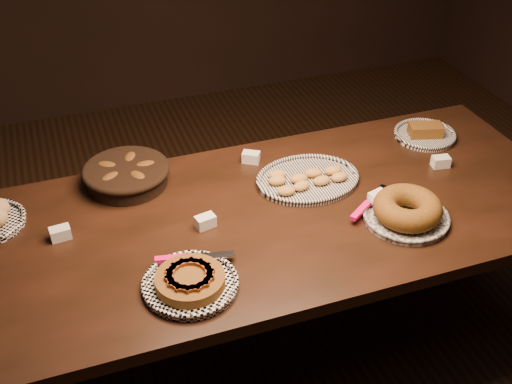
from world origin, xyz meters
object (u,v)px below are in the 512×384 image
object	(u,v)px
buffet_table	(265,230)
apple_tart_plate	(190,282)
bundt_cake_plate	(407,211)
madeleine_platter	(307,179)

from	to	relation	value
buffet_table	apple_tart_plate	size ratio (longest dim) A/B	7.18
buffet_table	bundt_cake_plate	world-z (taller)	bundt_cake_plate
buffet_table	madeleine_platter	distance (m)	0.28
buffet_table	apple_tart_plate	distance (m)	0.47
buffet_table	madeleine_platter	bearing A→B (deg)	30.86
madeleine_platter	bundt_cake_plate	bearing A→B (deg)	-48.60
buffet_table	madeleine_platter	size ratio (longest dim) A/B	5.84
madeleine_platter	bundt_cake_plate	xyz separation A→B (m)	(0.24, -0.34, 0.02)
apple_tart_plate	bundt_cake_plate	bearing A→B (deg)	11.83
madeleine_platter	bundt_cake_plate	size ratio (longest dim) A/B	1.13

